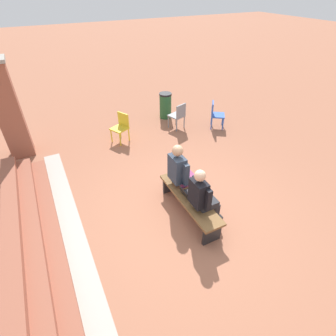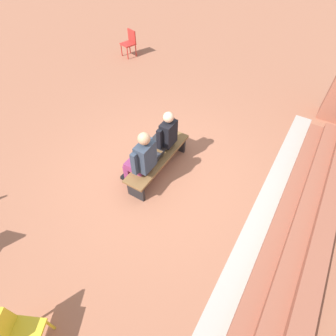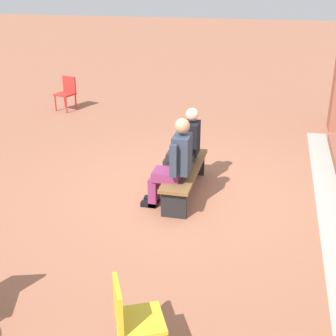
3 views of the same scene
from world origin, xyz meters
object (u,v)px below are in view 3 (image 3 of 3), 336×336
at_px(person_adult, 174,161).
at_px(bench, 185,173).
at_px(plastic_chair_far_right, 131,317).
at_px(laptop, 185,167).
at_px(plastic_chair_near_bench_right, 67,91).
at_px(person_student, 185,145).

bearing_deg(person_adult, bench, 171.32).
distance_m(person_adult, plastic_chair_far_right, 3.07).
bearing_deg(bench, plastic_chair_far_right, 3.46).
distance_m(laptop, plastic_chair_near_bench_right, 5.77).
bearing_deg(plastic_chair_far_right, person_adult, -174.70).
bearing_deg(person_student, plastic_chair_far_right, 4.15).
xyz_separation_m(person_student, plastic_chair_far_right, (3.84, 0.28, -0.23)).
bearing_deg(bench, plastic_chair_near_bench_right, -136.94).
relative_size(bench, laptop, 5.62).
xyz_separation_m(person_adult, laptop, (-0.39, 0.08, -0.24)).
bearing_deg(bench, person_adult, -8.68).
relative_size(bench, plastic_chair_near_bench_right, 2.14).
xyz_separation_m(person_adult, plastic_chair_near_bench_right, (-4.63, -3.83, -0.26)).
xyz_separation_m(person_student, laptop, (0.40, 0.08, -0.21)).
xyz_separation_m(person_adult, plastic_chair_far_right, (3.05, 0.28, -0.26)).
relative_size(person_adult, laptop, 4.37).
distance_m(bench, plastic_chair_near_bench_right, 5.71).
bearing_deg(plastic_chair_far_right, plastic_chair_near_bench_right, -151.86).
distance_m(person_student, plastic_chair_near_bench_right, 5.43).
distance_m(bench, person_adult, 0.61).
height_order(person_adult, plastic_chair_far_right, person_adult).
relative_size(plastic_chair_near_bench_right, plastic_chair_far_right, 1.00).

